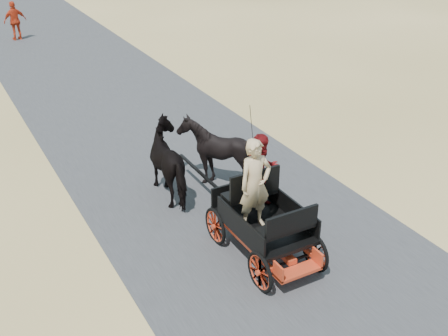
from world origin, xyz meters
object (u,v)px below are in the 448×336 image
carriage (263,239)px  horse_right (216,152)px  horse_left (174,162)px  pedestrian (15,21)px

carriage → horse_right: 3.09m
horse_left → horse_right: size_ratio=1.18×
horse_right → pedestrian: pedestrian is taller
horse_left → pedestrian: bearing=-88.4°
horse_left → pedestrian: pedestrian is taller
carriage → horse_left: horse_left is taller
horse_left → pedestrian: size_ratio=1.16×
carriage → horse_right: size_ratio=1.41×
horse_left → horse_right: 1.10m
horse_left → horse_right: horse_right is taller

